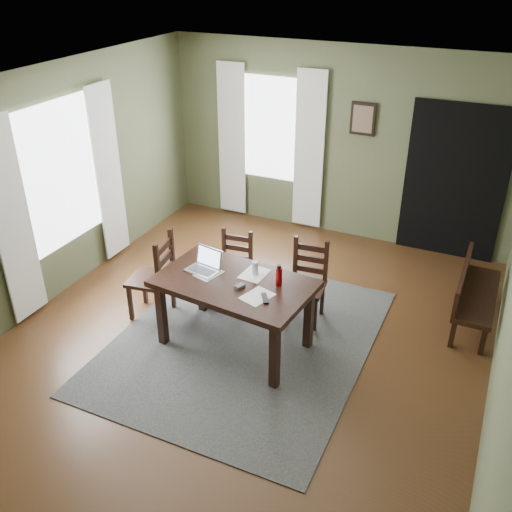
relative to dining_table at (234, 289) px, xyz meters
The scene contains 24 objects.
ground 0.72m from the dining_table, 63.65° to the left, with size 5.00×6.00×0.01m.
room_shell 1.11m from the dining_table, 63.65° to the left, with size 5.02×6.02×2.71m.
rug 0.71m from the dining_table, 63.65° to the left, with size 2.60×3.20×0.01m.
dining_table is the anchor object (origin of this frame).
chair_end 1.10m from the dining_table, behind, with size 0.52×0.51×1.03m.
chair_back_left 0.90m from the dining_table, 117.31° to the left, with size 0.43×0.43×0.89m.
chair_back_right 0.97m from the dining_table, 57.74° to the left, with size 0.45×0.45×0.94m.
bench 2.68m from the dining_table, 33.80° to the left, with size 0.41×1.26×0.71m.
laptop 0.42m from the dining_table, 166.94° to the left, with size 0.37×0.32×0.23m.
computer_mouse 0.18m from the dining_table, 40.08° to the right, with size 0.06×0.10×0.03m, color #3F3F42.
tv_remote 0.47m from the dining_table, 22.64° to the right, with size 0.05×0.18×0.02m, color black.
drinking_glass 0.31m from the dining_table, 56.89° to the left, with size 0.07×0.07×0.15m, color silver.
water_bottle 0.50m from the dining_table, 15.03° to the left, with size 0.08×0.08×0.23m.
paper_a 0.32m from the dining_table, behind, with size 0.21×0.27×0.00m, color white.
paper_b 0.38m from the dining_table, 26.00° to the right, with size 0.23×0.31×0.00m, color white.
paper_c 0.27m from the dining_table, 59.17° to the left, with size 0.24×0.32×0.00m, color white.
window_left 2.55m from the dining_table, behind, with size 0.01×1.30×1.70m.
window_back 3.31m from the dining_table, 107.04° to the left, with size 1.00×0.01×1.50m.
curtain_left_near 2.49m from the dining_table, 167.97° to the right, with size 0.03×0.48×2.30m.
curtain_left_far 2.69m from the dining_table, 154.61° to the left, with size 0.03×0.48×2.30m.
curtain_back_left 3.47m from the dining_table, 117.14° to the left, with size 0.44×0.03×2.30m.
curtain_back_right 3.11m from the dining_table, 96.07° to the left, with size 0.44×0.03×2.30m.
framed_picture 3.28m from the dining_table, 82.50° to the left, with size 0.34×0.03×0.44m.
doorway_back 3.54m from the dining_table, 61.04° to the left, with size 1.30×0.03×2.10m.
Camera 1 is at (2.22, -4.52, 3.81)m, focal length 40.00 mm.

